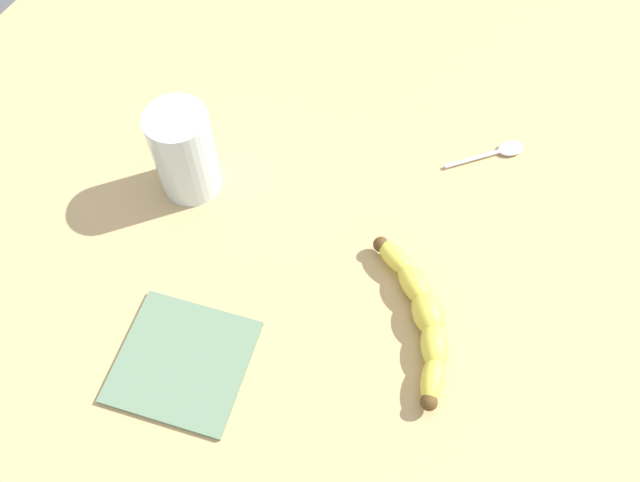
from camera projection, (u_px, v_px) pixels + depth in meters
The scene contains 5 objects.
wooden_tabletop at pixel (316, 240), 80.35cm from camera, with size 120.00×120.00×3.00cm, color tan.
banana at pixel (421, 314), 71.70cm from camera, with size 13.84×17.22×3.36cm.
smoothie_glass at pixel (184, 155), 77.89cm from camera, with size 7.46×7.46×12.21cm.
teaspoon at pixel (506, 150), 85.18cm from camera, with size 9.02×8.87×0.80cm.
folded_napkin at pixel (183, 361), 70.36cm from camera, with size 13.71×13.37×0.60cm, color slate.
Camera 1 is at (-18.47, 37.24, 70.26)cm, focal length 36.84 mm.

